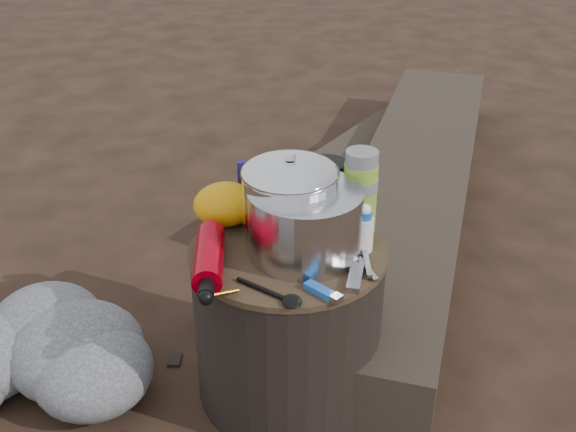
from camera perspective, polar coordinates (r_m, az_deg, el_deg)
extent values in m
plane|color=#301F16|center=(1.78, 0.00, -13.64)|extent=(60.00, 60.00, 0.00)
cylinder|color=black|center=(1.65, 0.00, -8.56)|extent=(0.43, 0.43, 0.40)
cube|color=#332A21|center=(2.50, 10.11, 2.17)|extent=(1.33, 2.11, 0.18)
cube|color=#332A21|center=(2.71, 4.91, 3.89)|extent=(1.12, 1.14, 0.11)
cylinder|color=#BCBCC3|center=(1.49, 1.40, -0.49)|extent=(0.24, 0.24, 0.15)
cylinder|color=silver|center=(1.51, 0.16, 1.15)|extent=(0.21, 0.21, 0.21)
cylinder|color=#88B533|center=(1.57, 5.88, 1.99)|extent=(0.08, 0.08, 0.19)
cylinder|color=black|center=(1.65, 3.13, 2.23)|extent=(0.09, 0.09, 0.13)
ellipsoid|color=#F4A10C|center=(1.62, -5.12, 0.97)|extent=(0.15, 0.12, 0.10)
cube|color=#140E52|center=(1.65, -2.33, 2.34)|extent=(0.10, 0.03, 0.13)
cube|color=blue|center=(1.39, 2.58, -6.02)|extent=(0.07, 0.08, 0.02)
cube|color=#B0B1B6|center=(1.44, 5.49, -5.00)|extent=(0.06, 0.10, 0.01)
cylinder|color=white|center=(1.52, 6.19, -1.14)|extent=(0.04, 0.04, 0.10)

